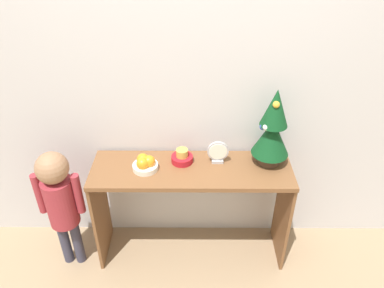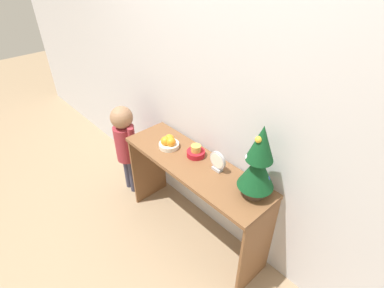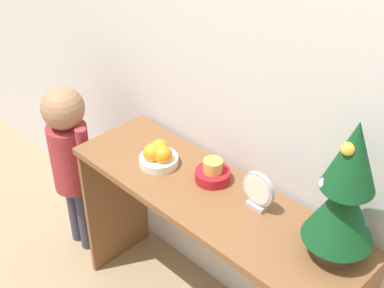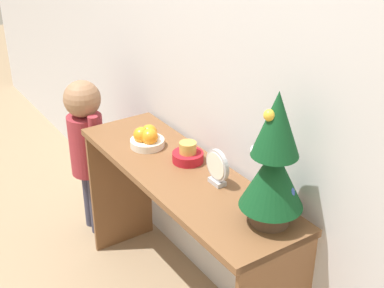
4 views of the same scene
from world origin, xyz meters
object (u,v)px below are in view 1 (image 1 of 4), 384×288
Objects in this scene: mini_tree at (273,129)px; desk_clock at (218,152)px; fruit_bowl at (145,163)px; singing_bowl at (182,157)px; child_figure at (60,197)px.

mini_tree reaches higher than desk_clock.
fruit_bowl is at bearing -174.51° from mini_tree.
mini_tree is at bearing 0.34° from desk_clock.
mini_tree is 0.81m from fruit_bowl.
singing_bowl is at bearing 178.63° from desk_clock.
mini_tree is 3.71× the size of singing_bowl.
child_figure is (-1.33, -0.16, -0.41)m from mini_tree.
desk_clock is at bearing -179.66° from mini_tree.
mini_tree is at bearing -0.36° from singing_bowl.
fruit_bowl is at bearing 9.26° from child_figure.
fruit_bowl is 0.46m from desk_clock.
fruit_bowl is 0.24m from singing_bowl.
child_figure reaches higher than desk_clock.
mini_tree is at bearing 7.05° from child_figure.
fruit_bowl is 0.59m from child_figure.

